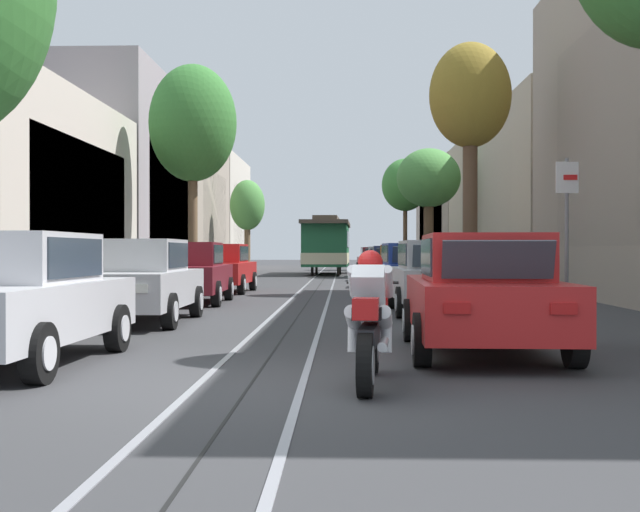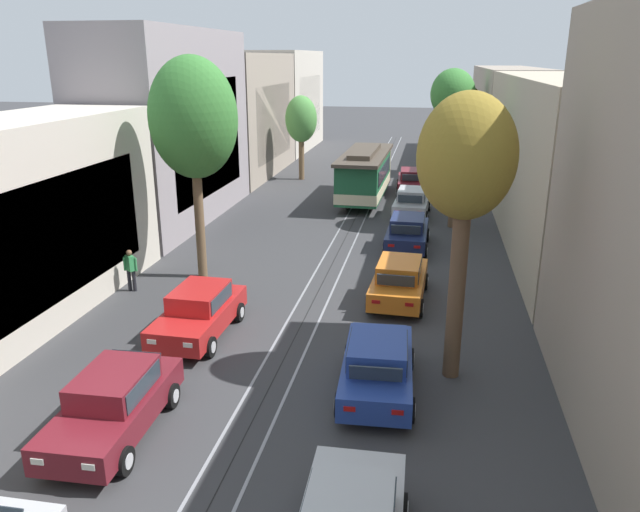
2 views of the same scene
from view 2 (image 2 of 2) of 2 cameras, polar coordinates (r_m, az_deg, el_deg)
ground_plane at (r=27.71m, az=1.64°, el=0.21°), size 170.66×170.66×0.00m
trolley_track_rails at (r=32.29m, az=2.97°, el=2.82°), size 1.14×76.26×0.01m
building_facade_left at (r=34.78m, az=-13.47°, el=10.91°), size 4.97×67.96×9.97m
building_facade_right at (r=29.95m, az=22.21°, el=8.63°), size 5.34×67.96×9.88m
parked_car_maroon_mid_left at (r=15.47m, az=-18.82°, el=-13.00°), size 2.08×4.40×1.58m
parked_car_red_fourth_left at (r=19.87m, az=-11.30°, el=-5.17°), size 2.06×4.39×1.58m
parked_car_blue_mid_right at (r=16.38m, az=5.43°, el=-10.18°), size 2.14×4.42×1.58m
parked_car_orange_fourth_right at (r=22.36m, az=7.45°, el=-2.27°), size 2.13×4.42×1.58m
parked_car_navy_fifth_right at (r=28.56m, az=8.21°, el=2.25°), size 2.05×4.38×1.58m
parked_car_silver_sixth_right at (r=34.56m, az=8.61°, el=5.03°), size 2.13×4.42×1.58m
parked_car_maroon_far_right at (r=40.60m, az=8.64°, el=6.99°), size 2.13×4.42×1.58m
street_tree_kerb_left_second at (r=23.94m, az=-11.85°, el=12.45°), size 3.44×2.79×8.67m
street_tree_kerb_left_mid at (r=44.32m, az=-1.79°, el=12.65°), size 2.28×2.09×5.99m
street_tree_kerb_right_second at (r=15.93m, az=13.58°, el=8.34°), size 2.53×2.16×7.81m
street_tree_kerb_right_mid at (r=32.01m, az=12.94°, el=11.34°), size 3.25×3.29×6.57m
street_tree_kerb_right_fourth at (r=47.16m, az=12.38°, el=14.63°), size 3.27×3.53×7.80m
cable_car_trolley at (r=37.51m, az=4.19°, el=7.57°), size 2.76×9.17×3.28m
pedestrian_on_left_pavement at (r=24.15m, az=-17.39°, el=-1.08°), size 0.55×0.39×1.65m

